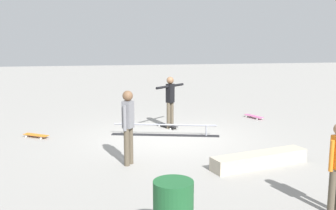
# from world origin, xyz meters

# --- Properties ---
(ground_plane) EXTENTS (60.00, 60.00, 0.00)m
(ground_plane) POSITION_xyz_m (0.00, 0.00, 0.00)
(ground_plane) COLOR gray
(grind_rail) EXTENTS (3.16, 1.05, 0.35)m
(grind_rail) POSITION_xyz_m (0.07, -0.27, 0.15)
(grind_rail) COLOR black
(grind_rail) RESTS_ON ground_plane
(skate_ledge) EXTENTS (2.41, 1.04, 0.31)m
(skate_ledge) POSITION_xyz_m (-1.55, 2.90, 0.16)
(skate_ledge) COLOR #B2A893
(skate_ledge) RESTS_ON ground_plane
(skater_main) EXTENTS (1.05, 0.93, 1.65)m
(skater_main) POSITION_xyz_m (-0.26, -1.16, 0.96)
(skater_main) COLOR brown
(skater_main) RESTS_ON ground_plane
(skateboard_main) EXTENTS (0.58, 0.79, 0.09)m
(skateboard_main) POSITION_xyz_m (-0.18, -1.23, 0.07)
(skateboard_main) COLOR black
(skateboard_main) RESTS_ON ground_plane
(bystander_grey_shirt) EXTENTS (0.29, 0.36, 1.71)m
(bystander_grey_shirt) POSITION_xyz_m (1.35, 2.26, 0.97)
(bystander_grey_shirt) COLOR brown
(bystander_grey_shirt) RESTS_ON ground_plane
(loose_skateboard_pink) EXTENTS (0.48, 0.82, 0.09)m
(loose_skateboard_pink) POSITION_xyz_m (-3.50, -2.14, 0.07)
(loose_skateboard_pink) COLOR #E05993
(loose_skateboard_pink) RESTS_ON ground_plane
(loose_skateboard_orange) EXTENTS (0.78, 0.61, 0.09)m
(loose_skateboard_orange) POSITION_xyz_m (3.80, -0.67, 0.07)
(loose_skateboard_orange) COLOR orange
(loose_skateboard_orange) RESTS_ON ground_plane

